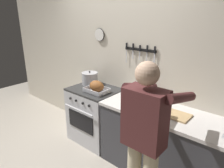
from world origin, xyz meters
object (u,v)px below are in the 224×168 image
at_px(cutting_board, 174,114).
at_px(bottle_wine_red, 145,91).
at_px(person_cook, 145,136).
at_px(bottle_cooking_oil, 137,93).
at_px(stove, 95,114).
at_px(stock_pot, 90,78).
at_px(roasting_pan, 97,87).
at_px(bottle_vinegar, 153,95).

xyz_separation_m(cutting_board, bottle_wine_red, (-0.51, 0.16, 0.12)).
xyz_separation_m(person_cook, bottle_cooking_oil, (-0.60, 0.76, 0.05)).
distance_m(stove, bottle_cooking_oil, 0.94).
distance_m(stove, stock_pot, 0.60).
height_order(person_cook, bottle_cooking_oil, person_cook).
height_order(stove, bottle_cooking_oil, bottle_cooking_oil).
xyz_separation_m(person_cook, bottle_wine_red, (-0.53, 0.82, 0.08)).
xyz_separation_m(stove, roasting_pan, (0.13, -0.08, 0.53)).
bearing_deg(roasting_pan, person_cook, -26.16).
bearing_deg(stove, stock_pot, 152.53).
relative_size(stove, bottle_wine_red, 2.83).
xyz_separation_m(bottle_cooking_oil, bottle_vinegar, (0.19, 0.08, -0.01)).
bearing_deg(cutting_board, person_cook, -88.63).
height_order(cutting_board, bottle_wine_red, bottle_wine_red).
relative_size(bottle_wine_red, bottle_vinegar, 1.46).
distance_m(person_cook, bottle_wine_red, 0.98).
relative_size(stove, person_cook, 0.54).
distance_m(cutting_board, bottle_cooking_oil, 0.60).
height_order(bottle_wine_red, bottle_vinegar, bottle_wine_red).
distance_m(stove, cutting_board, 1.42).
relative_size(stock_pot, bottle_vinegar, 1.22).
relative_size(roasting_pan, bottle_wine_red, 1.11).
bearing_deg(bottle_cooking_oil, person_cook, -51.56).
xyz_separation_m(stove, person_cook, (1.35, -0.68, 0.50)).
distance_m(roasting_pan, bottle_cooking_oil, 0.64).
relative_size(person_cook, bottle_vinegar, 7.63).
xyz_separation_m(stove, bottle_wine_red, (0.83, 0.14, 0.58)).
height_order(roasting_pan, stock_pot, stock_pot).
relative_size(cutting_board, bottle_wine_red, 1.13).
height_order(roasting_pan, bottle_vinegar, bottle_vinegar).
distance_m(stove, bottle_wine_red, 1.02).
bearing_deg(bottle_vinegar, person_cook, -63.95).
bearing_deg(bottle_wine_red, stock_pot, -178.53).
bearing_deg(stove, bottle_cooking_oil, 5.93).
relative_size(roasting_pan, stock_pot, 1.33).
height_order(stove, stock_pot, stock_pot).
xyz_separation_m(roasting_pan, bottle_vinegar, (0.81, 0.24, 0.01)).
xyz_separation_m(stock_pot, bottle_cooking_oil, (0.97, -0.03, -0.00)).
relative_size(stove, bottle_vinegar, 4.14).
bearing_deg(cutting_board, roasting_pan, -177.44).
relative_size(bottle_wine_red, bottle_cooking_oil, 1.32).
distance_m(stove, roasting_pan, 0.55).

